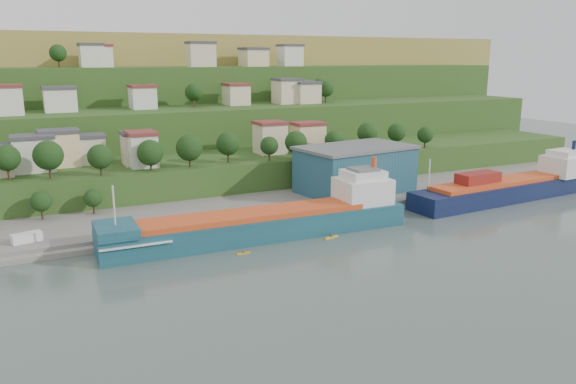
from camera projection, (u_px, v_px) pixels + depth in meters
ground at (298, 245)px, 117.67m from camera, size 500.00×500.00×0.00m
quay at (318, 204)px, 150.66m from camera, size 220.00×26.00×4.00m
pebble_beach at (7, 252)px, 113.64m from camera, size 40.00×18.00×2.40m
hillside at (138, 141)px, 265.35m from camera, size 360.00×210.38×96.00m
cargo_ship_near at (269, 224)px, 123.05m from camera, size 68.59×12.15×17.58m
cargo_ship_far at (512, 189)px, 156.08m from camera, size 62.90×14.43×16.94m
warehouse at (355, 169)px, 155.03m from camera, size 33.28×23.01×12.80m
caravan at (27, 239)px, 113.34m from camera, size 6.10×3.67×2.66m
dinghy at (48, 242)px, 114.64m from camera, size 4.03×2.86×0.76m
kayak_orange at (243, 253)px, 112.47m from camera, size 2.85×0.50×0.71m
kayak_yellow at (331, 237)px, 122.44m from camera, size 3.71×1.43×0.91m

